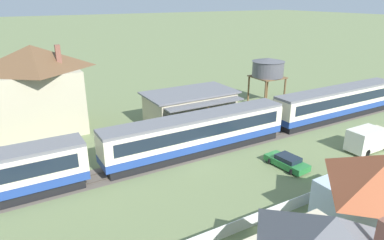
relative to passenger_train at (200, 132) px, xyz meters
name	(u,v)px	position (x,y,z in m)	size (l,w,h in m)	color
ground_plane	(193,158)	(-1.33, -0.83, -2.36)	(600.00, 600.00, 0.00)	#707F51
passenger_train	(200,132)	(0.00, 0.00, 0.00)	(65.82, 3.13, 4.27)	#234293
railway_track	(159,162)	(-4.88, 0.00, -2.36)	(106.95, 3.60, 0.04)	#665B51
station_building	(190,107)	(3.71, 8.59, -0.22)	(11.89, 7.97, 4.22)	#BCB293
station_house_brown_roof	(37,89)	(-13.82, 14.92, 3.15)	(10.49, 8.15, 10.68)	#BCB293
water_tower	(268,68)	(18.19, 10.02, 3.28)	(4.96, 4.96, 7.17)	brown
parked_car_green	(287,162)	(5.64, -7.28, -1.78)	(2.50, 4.56, 1.22)	#287A38
delivery_truck_cream	(369,139)	(16.22, -8.74, -1.06)	(5.51, 2.25, 2.55)	beige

